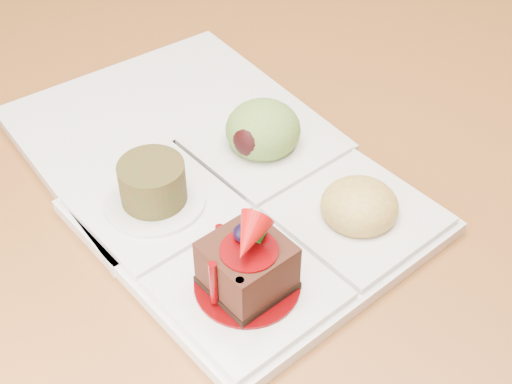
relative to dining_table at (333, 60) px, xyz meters
The scene contains 4 objects.
ground 0.68m from the dining_table, ahead, with size 6.00×6.00×0.00m, color #502816.
dining_table is the anchor object (origin of this frame).
sampler_plate 0.38m from the dining_table, 71.82° to the right, with size 0.30×0.30×0.10m.
second_plate 0.31m from the dining_table, 93.48° to the right, with size 0.25×0.25×0.01m, color silver.
Camera 1 is at (0.35, -0.70, 1.18)m, focal length 50.00 mm.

